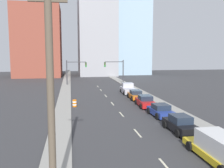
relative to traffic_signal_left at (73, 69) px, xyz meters
name	(u,v)px	position (x,y,z in m)	size (l,w,h in m)	color
sidewalk_left	(66,85)	(-1.60, 0.26, -3.64)	(2.01, 104.68, 0.13)	gray
sidewalk_right	(124,83)	(12.06, 0.26, -3.64)	(2.01, 104.68, 0.13)	gray
lane_stripe_at_9m	(166,166)	(5.23, -43.28, -3.70)	(0.16, 2.40, 0.01)	beige
lane_stripe_at_16m	(138,133)	(5.23, -36.54, -3.70)	(0.16, 2.40, 0.01)	beige
lane_stripe_at_23m	(121,114)	(5.23, -29.43, -3.70)	(0.16, 2.40, 0.01)	beige
lane_stripe_at_29m	(112,104)	(5.23, -23.02, -3.70)	(0.16, 2.40, 0.01)	beige
lane_stripe_at_36m	(106,96)	(5.23, -16.15, -3.70)	(0.16, 2.40, 0.01)	beige
lane_stripe_at_43m	(101,90)	(5.23, -9.28, -3.70)	(0.16, 2.40, 0.01)	beige
lane_stripe_at_48m	(98,86)	(5.23, -3.74, -3.70)	(0.16, 2.40, 0.01)	beige
building_brick_left	(38,42)	(-10.43, 25.24, 7.20)	(14.00, 16.00, 21.81)	brown
building_office_center	(96,31)	(8.33, 29.24, 11.29)	(12.00, 20.00, 29.99)	#99999E
building_glass_right	(127,32)	(20.10, 33.24, 11.27)	(13.00, 20.00, 29.95)	#99B7CC
traffic_signal_left	(73,69)	(0.00, 0.00, 0.00)	(4.63, 0.35, 5.65)	#38383D
traffic_signal_right	(117,68)	(10.28, 0.00, 0.00)	(4.63, 0.35, 5.65)	#38383D
utility_pole_left_near	(51,98)	(-1.44, -46.62, 1.42)	(1.60, 0.32, 10.00)	brown
traffic_barrel	(75,103)	(-0.12, -24.20, -3.23)	(0.56, 0.56, 0.95)	orange
box_truck_yellow	(221,149)	(8.95, -43.30, -2.82)	(2.42, 6.40, 1.83)	gold
sedan_black	(180,124)	(9.14, -36.83, -3.00)	(2.14, 4.38, 1.53)	black
sedan_blue	(161,111)	(9.44, -31.08, -3.05)	(2.30, 4.37, 1.39)	navy
sedan_red	(145,101)	(9.28, -25.63, -3.01)	(2.30, 4.78, 1.51)	red
sedan_orange	(136,95)	(9.42, -20.08, -3.05)	(2.20, 4.60, 1.41)	orange
pickup_truck_silver	(128,89)	(9.59, -14.21, -2.95)	(2.58, 5.37, 1.84)	#B2B2BC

